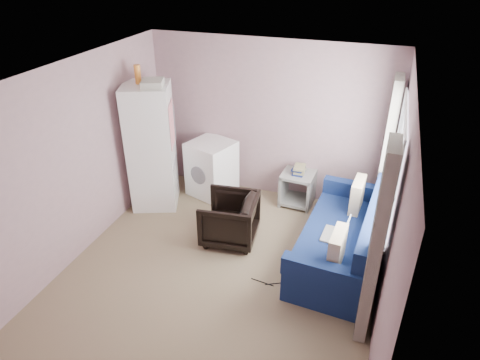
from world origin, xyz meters
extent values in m
cube|color=#917D5F|center=(0.00, 0.00, -0.01)|extent=(3.80, 4.20, 0.02)
cube|color=silver|center=(0.00, 0.00, 2.51)|extent=(3.80, 4.20, 0.02)
cube|color=#AC888F|center=(0.00, 2.11, 1.25)|extent=(3.80, 0.02, 2.50)
cube|color=#AC888F|center=(0.00, -2.11, 1.25)|extent=(3.80, 0.02, 2.50)
cube|color=#AC888F|center=(-1.91, 0.00, 1.25)|extent=(0.02, 4.20, 2.50)
cube|color=#AC888F|center=(1.91, 0.00, 1.25)|extent=(0.02, 4.20, 2.50)
cube|color=white|center=(1.89, 0.70, 1.50)|extent=(0.01, 1.60, 1.20)
imported|color=black|center=(-0.12, 0.64, 0.37)|extent=(0.76, 0.80, 0.74)
cube|color=white|center=(-1.56, 1.18, 0.96)|extent=(0.86, 0.86, 1.93)
cube|color=slate|center=(-1.25, 1.30, 0.72)|extent=(0.23, 0.58, 0.02)
cube|color=slate|center=(-1.33, 1.53, 1.27)|extent=(0.03, 0.04, 0.55)
cube|color=white|center=(-1.24, 1.27, 1.34)|extent=(0.17, 0.43, 0.66)
cylinder|color=orange|center=(-1.67, 1.20, 2.06)|extent=(0.11, 0.11, 0.26)
cube|color=beige|center=(-1.40, 1.12, 1.98)|extent=(0.39, 0.41, 0.10)
cube|color=white|center=(-0.84, 1.75, 0.45)|extent=(0.81, 0.81, 0.91)
cube|color=slate|center=(-0.84, 1.73, 0.87)|extent=(0.75, 0.74, 0.05)
cylinder|color=slate|center=(-0.94, 1.45, 0.46)|extent=(0.29, 0.12, 0.30)
cube|color=gray|center=(0.57, 1.87, 0.52)|extent=(0.52, 0.52, 0.04)
cube|color=gray|center=(0.57, 1.87, 0.07)|extent=(0.52, 0.52, 0.04)
cube|color=gray|center=(0.35, 1.89, 0.27)|extent=(0.07, 0.49, 0.55)
cube|color=gray|center=(0.79, 1.86, 0.27)|extent=(0.07, 0.49, 0.55)
cube|color=navy|center=(0.57, 1.87, 0.56)|extent=(0.18, 0.25, 0.03)
cube|color=#948E62|center=(0.58, 1.87, 0.59)|extent=(0.17, 0.25, 0.03)
cube|color=navy|center=(0.56, 1.88, 0.62)|extent=(0.19, 0.26, 0.03)
cube|color=#948E62|center=(0.58, 1.87, 0.66)|extent=(0.18, 0.25, 0.03)
cube|color=navy|center=(1.39, 0.67, 0.22)|extent=(1.09, 2.06, 0.44)
cube|color=navy|center=(1.76, 0.64, 0.69)|extent=(0.35, 2.00, 0.49)
cube|color=navy|center=(1.32, -0.29, 0.55)|extent=(0.95, 0.23, 0.22)
cube|color=navy|center=(1.47, 1.63, 0.55)|extent=(0.95, 0.23, 0.22)
cube|color=beige|center=(1.40, 0.03, 0.66)|extent=(0.17, 0.45, 0.44)
cube|color=beige|center=(1.50, 1.30, 0.66)|extent=(0.17, 0.45, 0.44)
cube|color=gray|center=(1.30, 0.57, 0.45)|extent=(0.28, 0.38, 0.02)
cube|color=silver|center=(1.43, 0.56, 0.58)|extent=(0.09, 0.37, 0.24)
cube|color=white|center=(1.82, 0.70, 0.87)|extent=(0.14, 1.70, 0.04)
cube|color=white|center=(1.87, 0.70, 0.90)|extent=(0.02, 1.68, 0.05)
cube|color=white|center=(1.87, 0.70, 1.50)|extent=(0.02, 1.68, 0.05)
cube|color=white|center=(1.87, 0.70, 2.10)|extent=(0.02, 1.68, 0.05)
cube|color=white|center=(1.87, -0.10, 1.50)|extent=(0.02, 0.05, 1.20)
cube|color=white|center=(1.87, 0.43, 1.50)|extent=(0.02, 0.05, 1.20)
cube|color=white|center=(1.87, 0.97, 1.50)|extent=(0.02, 0.05, 1.20)
cube|color=white|center=(1.87, 1.50, 1.50)|extent=(0.02, 0.05, 1.20)
cube|color=beige|center=(1.78, -0.38, 1.10)|extent=(0.12, 0.46, 2.18)
cube|color=beige|center=(1.78, 1.78, 1.10)|extent=(0.12, 0.46, 2.18)
cylinder|color=black|center=(0.75, -0.03, 0.01)|extent=(0.27, 0.15, 0.01)
cylinder|color=black|center=(0.57, -0.07, 0.01)|extent=(0.30, 0.05, 0.01)
camera|label=1|loc=(1.62, -3.92, 3.67)|focal=32.00mm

